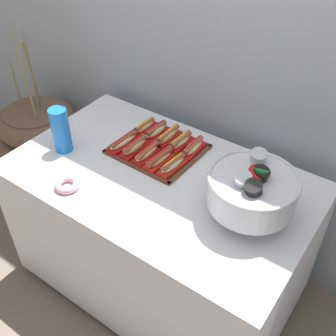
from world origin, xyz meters
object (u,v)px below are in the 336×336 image
Objects in this scene: serving_tray at (158,149)px; hot_dog_6 at (156,131)px; hot_dog_4 at (173,165)px; hot_dog_8 at (180,142)px; hot_dog_0 at (123,142)px; cup_stack at (61,130)px; hot_dog_1 at (135,147)px; hot_dog_5 at (144,127)px; buffet_table at (161,231)px; donut at (67,185)px; hot_dog_7 at (168,136)px; punch_bowl at (252,189)px; floor_vase at (44,151)px; hot_dog_3 at (160,159)px; hot_dog_9 at (193,148)px; hot_dog_2 at (147,153)px.

serving_tray is 2.50× the size of hot_dog_6.
hot_dog_8 reaches higher than hot_dog_4.
hot_dog_0 is at bearing -144.94° from hot_dog_8.
cup_stack reaches higher than hot_dog_6.
hot_dog_1 is 0.18m from hot_dog_5.
hot_dog_0 is at bearing 165.33° from buffet_table.
hot_dog_6 is (0.07, -0.00, 0.00)m from hot_dog_5.
donut reaches higher than buffet_table.
hot_dog_4 is 0.92× the size of hot_dog_7.
hot_dog_0 is 0.30m from hot_dog_4.
donut is (-0.72, -0.31, -0.12)m from punch_bowl.
serving_tray is 0.17m from hot_dog_0.
hot_dog_8 is at bearing 1.62° from floor_vase.
hot_dog_5 is 0.23m from hot_dog_8.
floor_vase is 0.93m from cup_stack.
serving_tray is at bearing 27.61° from hot_dog_0.
hot_dog_7 is (0.00, 0.08, 0.03)m from serving_tray.
hot_dog_7 is at bearing 113.25° from hot_dog_3.
hot_dog_4 is 0.96× the size of hot_dog_8.
hot_dog_3 reaches higher than hot_dog_5.
hot_dog_3 is (0.22, -0.00, 0.00)m from hot_dog_0.
hot_dog_0 is 0.17m from hot_dog_5.
hot_dog_7 is 0.52m from cup_stack.
hot_dog_8 is 0.76× the size of cup_stack.
hot_dog_6 is 0.46× the size of punch_bowl.
hot_dog_0 is 0.34m from hot_dog_9.
cup_stack is at bearing -149.36° from hot_dog_1.
hot_dog_5 is 0.90× the size of hot_dog_8.
hot_dog_0 is 1.06× the size of hot_dog_3.
cup_stack is (-0.50, -0.11, 0.49)m from buffet_table.
hot_dog_8 is (0.08, 0.16, 0.00)m from hot_dog_2.
hot_dog_2 is 0.22m from hot_dog_5.
donut is (-0.09, -0.53, -0.02)m from hot_dog_6.
buffet_table is 0.67m from punch_bowl.
hot_dog_9 is at bearing -1.20° from hot_dog_6.
cup_stack is at bearing -131.60° from hot_dog_6.
hot_dog_3 is at bearing -91.20° from hot_dog_8.
hot_dog_7 reaches higher than hot_dog_2.
hot_dog_6 reaches higher than hot_dog_4.
hot_dog_0 is 0.22m from hot_dog_7.
hot_dog_6 is 0.08m from hot_dog_7.
hot_dog_7 is (1.02, 0.03, 0.52)m from floor_vase.
hot_dog_5 is at bearing 88.48° from donut.
buffet_table is at bearing -178.29° from punch_bowl.
hot_dog_2 is at bearing -1.20° from hot_dog_1.
hot_dog_1 is at bearing 30.64° from cup_stack.
cup_stack is at bearing -123.69° from hot_dog_5.
punch_bowl reaches higher than hot_dog_7.
hot_dog_8 is at bearing -1.20° from hot_dog_7.
punch_bowl is (0.56, -0.06, 0.11)m from hot_dog_2.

